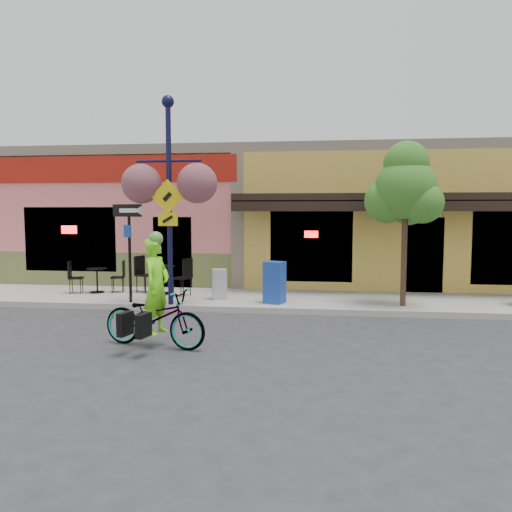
{
  "coord_description": "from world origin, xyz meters",
  "views": [
    {
      "loc": [
        1.46,
        -11.28,
        2.45
      ],
      "look_at": [
        -0.06,
        0.5,
        1.4
      ],
      "focal_mm": 35.0,
      "sensor_mm": 36.0,
      "label": 1
    }
  ],
  "objects": [
    {
      "name": "ground",
      "position": [
        0.0,
        0.0,
        0.0
      ],
      "size": [
        90.0,
        90.0,
        0.0
      ],
      "primitive_type": "plane",
      "color": "#2D2D30",
      "rests_on": "ground"
    },
    {
      "name": "sidewalk",
      "position": [
        0.0,
        2.0,
        0.07
      ],
      "size": [
        24.0,
        3.0,
        0.15
      ],
      "primitive_type": "cube",
      "color": "#9E9B93",
      "rests_on": "ground"
    },
    {
      "name": "curb",
      "position": [
        0.0,
        0.55,
        0.07
      ],
      "size": [
        24.0,
        0.12,
        0.15
      ],
      "primitive_type": "cube",
      "color": "#A8A59E",
      "rests_on": "ground"
    },
    {
      "name": "building",
      "position": [
        0.0,
        7.5,
        2.25
      ],
      "size": [
        18.2,
        8.2,
        4.5
      ],
      "primitive_type": null,
      "color": "#DF706E",
      "rests_on": "ground"
    },
    {
      "name": "bicycle",
      "position": [
        -1.51,
        -2.67,
        0.53
      ],
      "size": [
        2.14,
        1.13,
        1.07
      ],
      "primitive_type": "imported",
      "rotation": [
        0.0,
        0.0,
        1.36
      ],
      "color": "maroon",
      "rests_on": "ground"
    },
    {
      "name": "cyclist_rider",
      "position": [
        -1.46,
        -2.67,
        0.87
      ],
      "size": [
        0.54,
        0.71,
        1.75
      ],
      "primitive_type": "imported",
      "rotation": [
        0.0,
        0.0,
        1.36
      ],
      "color": "#78F91A",
      "rests_on": "ground"
    },
    {
      "name": "lamp_post",
      "position": [
        -2.22,
        0.65,
        2.71
      ],
      "size": [
        1.65,
        0.69,
        5.12
      ],
      "primitive_type": null,
      "rotation": [
        0.0,
        0.0,
        -0.02
      ],
      "color": "#101235",
      "rests_on": "sidewalk"
    },
    {
      "name": "one_way_sign",
      "position": [
        -3.32,
        0.79,
        1.4
      ],
      "size": [
        0.96,
        0.56,
        2.49
      ],
      "primitive_type": null,
      "rotation": [
        0.0,
        0.0,
        -0.39
      ],
      "color": "black",
      "rests_on": "sidewalk"
    },
    {
      "name": "cafe_set_left",
      "position": [
        -4.84,
        2.13,
        0.61
      ],
      "size": [
        1.68,
        1.14,
        0.92
      ],
      "primitive_type": null,
      "rotation": [
        0.0,
        0.0,
        0.26
      ],
      "color": "black",
      "rests_on": "sidewalk"
    },
    {
      "name": "cafe_set_right",
      "position": [
        -2.9,
        2.14,
        0.68
      ],
      "size": [
        1.96,
        1.46,
        1.06
      ],
      "primitive_type": null,
      "rotation": [
        0.0,
        0.0,
        -0.38
      ],
      "color": "black",
      "rests_on": "sidewalk"
    },
    {
      "name": "newspaper_box_blue",
      "position": [
        0.33,
        1.15,
        0.68
      ],
      "size": [
        0.58,
        0.55,
        1.05
      ],
      "primitive_type": null,
      "rotation": [
        0.0,
        0.0,
        -0.32
      ],
      "color": "#1C40A8",
      "rests_on": "sidewalk"
    },
    {
      "name": "newspaper_box_grey",
      "position": [
        -1.16,
        1.52,
        0.55
      ],
      "size": [
        0.45,
        0.43,
        0.8
      ],
      "primitive_type": null,
      "rotation": [
        0.0,
        0.0,
        0.28
      ],
      "color": "#A3A3A3",
      "rests_on": "sidewalk"
    },
    {
      "name": "street_tree",
      "position": [
        3.5,
        1.21,
        2.18
      ],
      "size": [
        1.8,
        1.8,
        4.05
      ],
      "primitive_type": null,
      "rotation": [
        0.0,
        0.0,
        -0.15
      ],
      "color": "#3D7A26",
      "rests_on": "sidewalk"
    }
  ]
}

